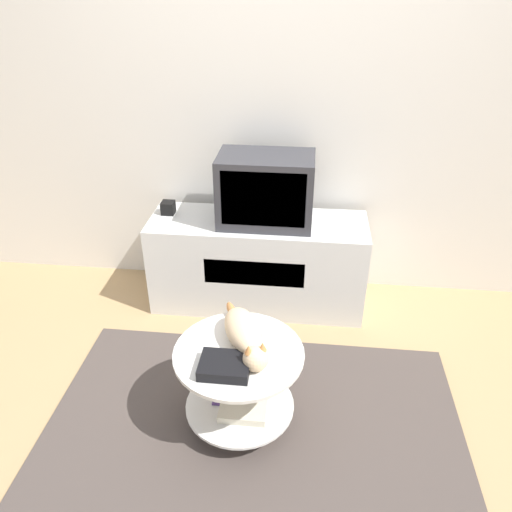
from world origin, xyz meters
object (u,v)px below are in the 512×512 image
tv (266,190)px  speaker (168,208)px  cat (245,334)px  dvd_box (225,366)px

tv → speaker: bearing=175.4°
tv → speaker: tv is taller
tv → cat: bearing=-89.9°
speaker → dvd_box: bearing=-65.4°
tv → dvd_box: tv is taller
tv → dvd_box: size_ratio=2.60×
tv → cat: (0.00, -1.00, -0.28)m
speaker → cat: bearing=-59.2°
speaker → dvd_box: size_ratio=0.37×
speaker → dvd_box: speaker is taller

